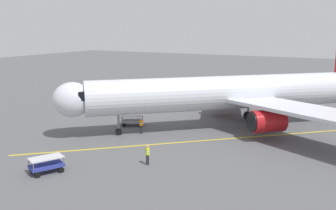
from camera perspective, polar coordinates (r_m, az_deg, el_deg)
The scene contains 8 objects.
ground_plane at distance 45.82m, azimuth 8.80°, elevation -3.11°, with size 220.00×220.00×0.00m, color #565659.
apron_lead_in_line at distance 40.23m, azimuth 7.02°, elevation -5.12°, with size 0.24×40.00×0.01m, color yellow.
airplane at distance 44.96m, azimuth 10.28°, elevation 1.78°, with size 33.39×32.73×11.50m.
ground_crew_marshaller at distance 32.75m, azimuth -3.05°, elevation -7.34°, with size 0.46×0.45×1.71m.
ground_crew_wing_walker at distance 42.10m, azimuth -3.97°, elevation -3.06°, with size 0.37×0.46×1.71m.
ground_crew_loader at distance 56.85m, azimuth 13.20°, elevation 0.49°, with size 0.47×0.42×1.71m.
baggage_cart_near_nose at distance 32.56m, azimuth -17.54°, elevation -8.42°, with size 2.43×2.95×1.27m.
baggage_cart_portside at distance 45.62m, azimuth -5.31°, elevation -2.23°, with size 2.95×2.56×1.27m.
Camera 1 is at (-14.60, 41.89, 11.46)m, focal length 41.19 mm.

